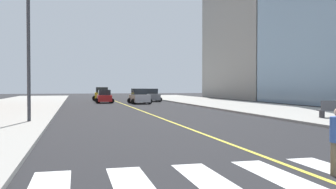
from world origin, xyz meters
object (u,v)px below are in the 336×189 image
Objects in this scene: car_silver_fourth at (139,97)px; park_bench at (332,109)px; car_red_nearest at (104,97)px; car_yellow_third at (102,94)px; street_lamp at (28,43)px; car_gray_second at (152,95)px.

car_silver_fourth is 2.37× the size of park_bench.
car_red_nearest is 0.83× the size of car_yellow_third.
car_red_nearest is 0.90× the size of car_silver_fourth.
street_lamp is (-19.04, 2.11, 4.06)m from park_bench.
car_gray_second reaches higher than car_red_nearest.
car_gray_second is at bearing -33.88° from car_yellow_third.
car_red_nearest is 27.25m from street_lamp.
car_red_nearest is 0.92× the size of car_gray_second.
street_lamp reaches higher than car_yellow_third.
car_yellow_third is at bearing -33.90° from car_gray_second.
street_lamp is at bearing -98.47° from car_yellow_third.
car_gray_second is 31.90m from park_bench.
car_red_nearest is at bearing -38.28° from car_silver_fourth.
car_silver_fourth is at bearing -35.91° from car_red_nearest.
car_yellow_third is 2.56× the size of park_bench.
park_bench is at bearing 106.67° from car_silver_fourth.
car_yellow_third reaches higher than car_silver_fourth.
car_yellow_third is at bearing 88.73° from car_red_nearest.
car_red_nearest is 7.62m from car_gray_second.
car_gray_second is at bearing 24.06° from car_red_nearest.
street_lamp is at bearing -103.23° from car_red_nearest.
car_yellow_third is 38.42m from park_bench.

